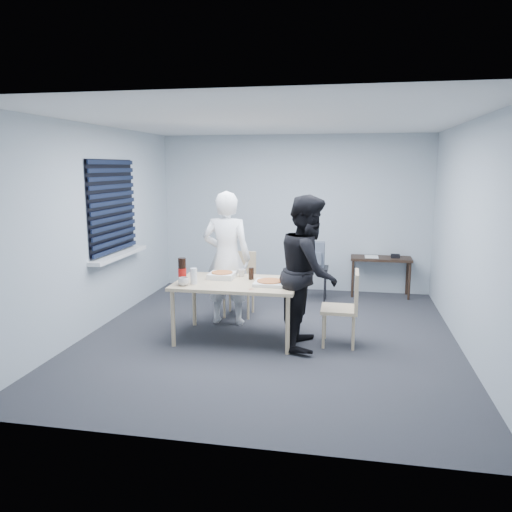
% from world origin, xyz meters
% --- Properties ---
extents(room, '(5.00, 5.00, 5.00)m').
position_xyz_m(room, '(-2.20, 0.40, 1.44)').
color(room, '#2D2D32').
rests_on(room, ground).
extents(dining_table, '(1.46, 0.93, 0.71)m').
position_xyz_m(dining_table, '(-0.38, -0.15, 0.65)').
color(dining_table, '#CFBB8B').
rests_on(dining_table, ground).
extents(chair_far, '(0.42, 0.42, 0.89)m').
position_xyz_m(chair_far, '(-0.57, 0.88, 0.51)').
color(chair_far, '#CFBB8B').
rests_on(chair_far, ground).
extents(chair_right, '(0.42, 0.42, 0.89)m').
position_xyz_m(chair_right, '(0.93, -0.13, 0.51)').
color(chair_right, '#CFBB8B').
rests_on(chair_right, ground).
extents(person_white, '(0.65, 0.42, 1.77)m').
position_xyz_m(person_white, '(-0.65, 0.44, 0.89)').
color(person_white, white).
rests_on(person_white, ground).
extents(person_black, '(0.47, 0.86, 1.77)m').
position_xyz_m(person_black, '(0.48, -0.22, 0.89)').
color(person_black, black).
rests_on(person_black, ground).
extents(side_table, '(0.96, 0.43, 0.64)m').
position_xyz_m(side_table, '(1.45, 2.28, 0.56)').
color(side_table, '#321F16').
rests_on(side_table, ground).
extents(stool, '(0.40, 0.40, 0.55)m').
position_xyz_m(stool, '(0.43, 1.72, 0.44)').
color(stool, black).
rests_on(stool, ground).
extents(backpack, '(0.28, 0.21, 0.39)m').
position_xyz_m(backpack, '(0.43, 1.71, 0.74)').
color(backpack, '#565E66').
rests_on(backpack, stool).
extents(pizza_box_a, '(0.31, 0.31, 0.08)m').
position_xyz_m(pizza_box_a, '(-0.61, 0.01, 0.75)').
color(pizza_box_a, white).
rests_on(pizza_box_a, dining_table).
extents(pizza_box_b, '(0.35, 0.35, 0.05)m').
position_xyz_m(pizza_box_b, '(0.03, -0.22, 0.74)').
color(pizza_box_b, white).
rests_on(pizza_box_b, dining_table).
extents(mug_a, '(0.17, 0.17, 0.10)m').
position_xyz_m(mug_a, '(-0.95, -0.46, 0.76)').
color(mug_a, silver).
rests_on(mug_a, dining_table).
extents(mug_b, '(0.10, 0.10, 0.09)m').
position_xyz_m(mug_b, '(-0.39, 0.16, 0.76)').
color(mug_b, silver).
rests_on(mug_b, dining_table).
extents(cola_glass, '(0.08, 0.08, 0.15)m').
position_xyz_m(cola_glass, '(-0.24, 0.01, 0.79)').
color(cola_glass, black).
rests_on(cola_glass, dining_table).
extents(soda_bottle, '(0.10, 0.10, 0.31)m').
position_xyz_m(soda_bottle, '(-1.00, -0.36, 0.86)').
color(soda_bottle, black).
rests_on(soda_bottle, dining_table).
extents(plastic_cups, '(0.09, 0.09, 0.19)m').
position_xyz_m(plastic_cups, '(-0.86, -0.35, 0.81)').
color(plastic_cups, silver).
rests_on(plastic_cups, dining_table).
extents(rubber_band, '(0.06, 0.06, 0.00)m').
position_xyz_m(rubber_band, '(-0.14, -0.49, 0.71)').
color(rubber_band, red).
rests_on(rubber_band, dining_table).
extents(papers, '(0.25, 0.32, 0.00)m').
position_xyz_m(papers, '(1.30, 2.28, 0.64)').
color(papers, white).
rests_on(papers, side_table).
extents(black_box, '(0.16, 0.13, 0.06)m').
position_xyz_m(black_box, '(1.67, 2.27, 0.67)').
color(black_box, black).
rests_on(black_box, side_table).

